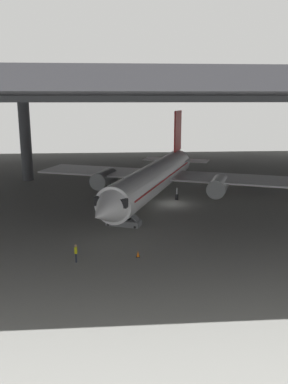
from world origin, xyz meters
TOP-DOWN VIEW (x-y plane):
  - ground_plane at (0.00, 0.00)m, footprint 110.00×110.00m
  - hangar_structure at (-0.10, 13.75)m, footprint 121.00×99.00m
  - airplane_main at (-2.31, 0.72)m, footprint 38.89×39.01m
  - boarding_stairs at (-7.13, -9.43)m, footprint 4.63×2.94m
  - crew_worker_near_nose at (-11.65, -19.95)m, footprint 0.23×0.55m
  - crew_worker_by_stairs at (-6.94, -7.19)m, footprint 0.38×0.47m
  - traffic_cone_orange at (-5.94, -19.16)m, footprint 0.36×0.36m
  - baggage_tug at (-5.62, 12.68)m, footprint 2.37×2.43m

SIDE VIEW (x-z plane):
  - ground_plane at x=0.00m, z-range 0.00..0.00m
  - traffic_cone_orange at x=-5.94m, z-range -0.01..0.59m
  - baggage_tug at x=-5.62m, z-range 0.08..0.98m
  - boarding_stairs at x=-7.13m, z-range -1.69..3.19m
  - crew_worker_by_stairs at x=-6.94m, z-range 0.10..1.67m
  - crew_worker_near_nose at x=-11.65m, z-range 0.12..1.83m
  - airplane_main at x=-2.31m, z-range -2.62..9.92m
  - hangar_structure at x=-0.10m, z-range 7.43..23.56m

